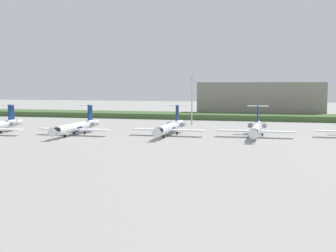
# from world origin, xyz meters

# --- Properties ---
(ground_plane) EXTENTS (500.00, 500.00, 0.00)m
(ground_plane) POSITION_xyz_m (0.00, 30.00, 0.00)
(ground_plane) COLOR #9E9B96
(grass_berm) EXTENTS (320.00, 20.00, 2.41)m
(grass_berm) POSITION_xyz_m (0.00, 78.96, 1.20)
(grass_berm) COLOR #426033
(grass_berm) RESTS_ON ground
(regional_jet_second) EXTENTS (22.81, 31.00, 9.00)m
(regional_jet_second) POSITION_xyz_m (-28.65, 4.96, 2.54)
(regional_jet_second) COLOR white
(regional_jet_second) RESTS_ON ground
(regional_jet_third) EXTENTS (22.81, 31.00, 9.00)m
(regional_jet_third) POSITION_xyz_m (0.24, 10.78, 2.54)
(regional_jet_third) COLOR white
(regional_jet_third) RESTS_ON ground
(regional_jet_fourth) EXTENTS (22.81, 31.00, 9.00)m
(regional_jet_fourth) POSITION_xyz_m (26.56, 13.20, 2.54)
(regional_jet_fourth) COLOR white
(regional_jet_fourth) RESTS_ON ground
(antenna_mast) EXTENTS (4.40, 0.50, 18.82)m
(antenna_mast) POSITION_xyz_m (0.65, 44.94, 7.88)
(antenna_mast) COLOR #B2B2B7
(antenna_mast) RESTS_ON ground
(distant_hangar) EXTENTS (60.60, 23.02, 16.88)m
(distant_hangar) POSITION_xyz_m (24.79, 101.34, 8.44)
(distant_hangar) COLOR gray
(distant_hangar) RESTS_ON ground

